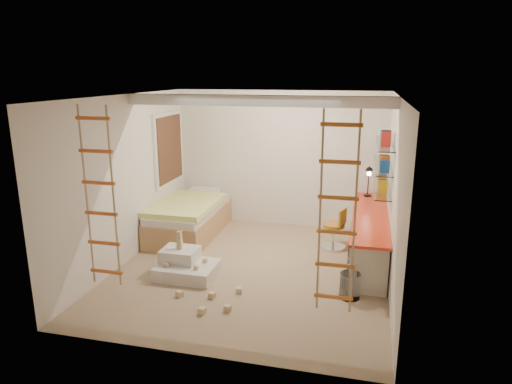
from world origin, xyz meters
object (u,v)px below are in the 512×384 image
(desk, at_px, (369,235))
(swivel_chair, at_px, (334,234))
(bed, at_px, (190,218))
(play_platform, at_px, (185,266))

(desk, relative_size, swivel_chair, 3.90)
(desk, distance_m, swivel_chair, 0.65)
(desk, xyz_separation_m, bed, (-3.20, 0.36, -0.07))
(swivel_chair, relative_size, play_platform, 0.83)
(bed, height_order, play_platform, bed)
(swivel_chair, bearing_deg, desk, -28.83)
(desk, distance_m, play_platform, 2.93)
(desk, height_order, swivel_chair, desk)
(desk, xyz_separation_m, play_platform, (-2.62, -1.28, -0.25))
(desk, height_order, bed, desk)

